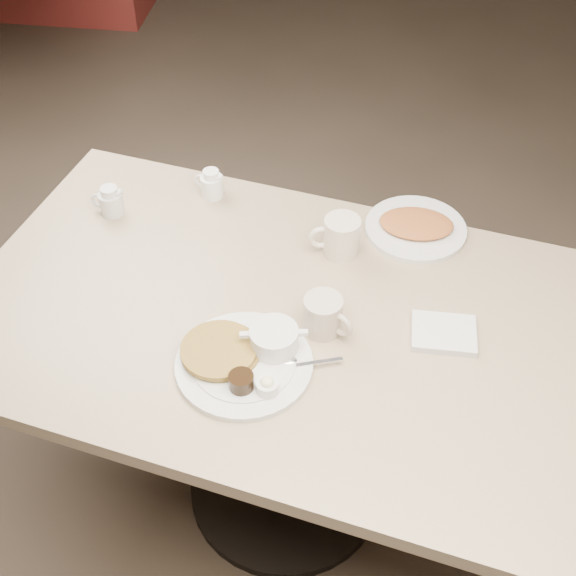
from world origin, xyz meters
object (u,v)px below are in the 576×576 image
(diner_table, at_px, (285,363))
(hash_plate, at_px, (416,227))
(creamer_left, at_px, (111,201))
(coffee_mug_near, at_px, (324,315))
(coffee_mug_far, at_px, (340,236))
(creamer_right, at_px, (211,184))
(main_plate, at_px, (247,356))

(diner_table, relative_size, hash_plate, 4.96)
(creamer_left, distance_m, hash_plate, 0.79)
(diner_table, bearing_deg, coffee_mug_near, -7.24)
(diner_table, relative_size, coffee_mug_far, 10.92)
(creamer_right, bearing_deg, creamer_left, -145.10)
(coffee_mug_near, xyz_separation_m, creamer_right, (-0.43, 0.37, -0.01))
(main_plate, xyz_separation_m, hash_plate, (0.25, 0.55, -0.01))
(coffee_mug_far, relative_size, hash_plate, 0.45)
(coffee_mug_far, relative_size, creamer_left, 1.49)
(coffee_mug_near, relative_size, hash_plate, 0.44)
(diner_table, distance_m, creamer_right, 0.53)
(main_plate, bearing_deg, coffee_mug_near, 49.21)
(diner_table, bearing_deg, creamer_left, 159.42)
(creamer_left, bearing_deg, coffee_mug_far, 4.06)
(main_plate, distance_m, coffee_mug_far, 0.42)
(main_plate, xyz_separation_m, coffee_mug_far, (0.09, 0.41, 0.03))
(coffee_mug_far, height_order, creamer_right, coffee_mug_far)
(diner_table, relative_size, creamer_left, 16.26)
(diner_table, xyz_separation_m, coffee_mug_near, (0.09, -0.01, 0.22))
(diner_table, relative_size, creamer_right, 16.28)
(diner_table, distance_m, hash_plate, 0.48)
(main_plate, bearing_deg, creamer_left, 144.77)
(main_plate, xyz_separation_m, coffee_mug_near, (0.13, 0.15, 0.02))
(diner_table, distance_m, coffee_mug_far, 0.34)
(coffee_mug_near, bearing_deg, diner_table, 172.76)
(coffee_mug_far, xyz_separation_m, creamer_right, (-0.39, 0.11, -0.01))
(creamer_right, bearing_deg, hash_plate, 3.10)
(main_plate, distance_m, coffee_mug_near, 0.20)
(creamer_right, relative_size, hash_plate, 0.30)
(creamer_right, bearing_deg, coffee_mug_far, -15.80)
(coffee_mug_near, bearing_deg, creamer_right, 138.92)
(creamer_left, distance_m, creamer_right, 0.27)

